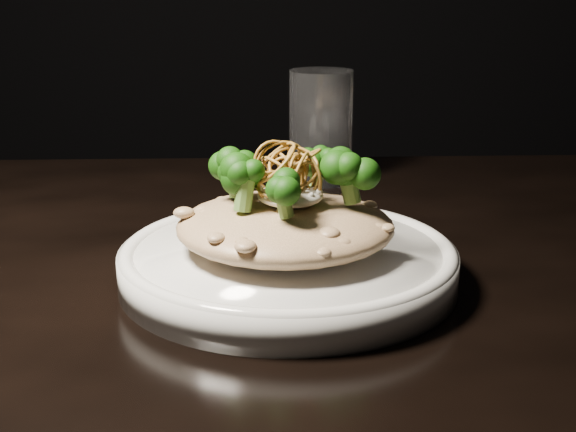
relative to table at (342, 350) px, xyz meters
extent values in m
cube|color=black|center=(0.00, 0.00, 0.06)|extent=(1.10, 0.80, 0.04)
cylinder|color=silver|center=(-0.05, -0.04, 0.10)|extent=(0.27, 0.27, 0.03)
ellipsoid|color=brown|center=(-0.05, -0.04, 0.13)|extent=(0.17, 0.17, 0.04)
ellipsoid|color=white|center=(-0.05, -0.05, 0.16)|extent=(0.05, 0.05, 0.01)
cylinder|color=white|center=(0.00, 0.28, 0.15)|extent=(0.08, 0.08, 0.13)
camera|label=1|loc=(-0.07, -0.64, 0.32)|focal=50.00mm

